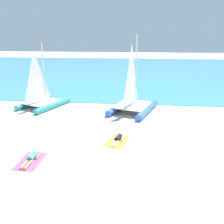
{
  "coord_description": "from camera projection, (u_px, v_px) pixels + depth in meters",
  "views": [
    {
      "loc": [
        1.46,
        -9.73,
        6.01
      ],
      "look_at": [
        0.0,
        4.82,
        1.2
      ],
      "focal_mm": 38.69,
      "sensor_mm": 36.0,
      "label": 1
    }
  ],
  "objects": [
    {
      "name": "towel_left",
      "position": [
        31.0,
        161.0,
        11.87
      ],
      "size": [
        1.15,
        1.93,
        0.01
      ],
      "primitive_type": "cube",
      "rotation": [
        0.0,
        0.0,
        -0.03
      ],
      "color": "#D84C99",
      "rests_on": "ground"
    },
    {
      "name": "ocean_water",
      "position": [
        128.0,
        70.0,
        40.23
      ],
      "size": [
        120.0,
        40.0,
        0.05
      ],
      "primitive_type": "cube",
      "color": "teal",
      "rests_on": "ground"
    },
    {
      "name": "sunbather_right",
      "position": [
        117.0,
        139.0,
        14.02
      ],
      "size": [
        0.81,
        1.55,
        0.3
      ],
      "rotation": [
        0.0,
        0.0,
        -0.28
      ],
      "color": "black",
      "rests_on": "towel_right"
    },
    {
      "name": "ground_plane",
      "position": [
        118.0,
        106.0,
        20.66
      ],
      "size": [
        120.0,
        120.0,
        0.0
      ],
      "primitive_type": "plane",
      "color": "beige"
    },
    {
      "name": "sailboat_teal",
      "position": [
        42.0,
        98.0,
        20.3
      ],
      "size": [
        3.91,
        4.71,
        5.26
      ],
      "rotation": [
        0.0,
        0.0,
        -0.39
      ],
      "color": "teal",
      "rests_on": "ground"
    },
    {
      "name": "sunbather_left",
      "position": [
        31.0,
        158.0,
        11.89
      ],
      "size": [
        0.55,
        1.56,
        0.3
      ],
      "rotation": [
        0.0,
        0.0,
        -0.03
      ],
      "color": "#3FB28C",
      "rests_on": "towel_left"
    },
    {
      "name": "sailboat_blue",
      "position": [
        133.0,
        101.0,
        19.13
      ],
      "size": [
        4.19,
        5.22,
        5.91
      ],
      "rotation": [
        0.0,
        0.0,
        -0.33
      ],
      "color": "blue",
      "rests_on": "ground"
    },
    {
      "name": "towel_right",
      "position": [
        117.0,
        141.0,
        14.0
      ],
      "size": [
        1.58,
        2.13,
        0.01
      ],
      "primitive_type": "cube",
      "rotation": [
        0.0,
        0.0,
        -0.28
      ],
      "color": "yellow",
      "rests_on": "ground"
    }
  ]
}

